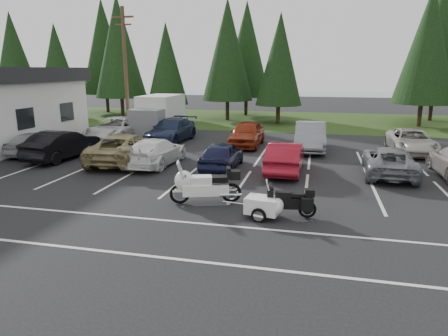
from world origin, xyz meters
TOP-DOWN VIEW (x-y plane):
  - ground at (0.00, 0.00)m, footprint 120.00×120.00m
  - grass_strip at (0.00, 24.00)m, footprint 80.00×16.00m
  - lake_water at (4.00, 55.00)m, footprint 70.00×50.00m
  - utility_pole at (-10.00, 12.00)m, footprint 1.60×0.26m
  - box_truck at (-8.00, 12.50)m, footprint 2.40×5.60m
  - stall_markings at (0.00, 2.00)m, footprint 32.00×16.00m
  - conifer_0 at (-28.00, 22.50)m, footprint 4.58×4.58m
  - conifer_1 at (-22.00, 21.20)m, footprint 3.96×3.96m
  - conifer_2 at (-16.00, 22.80)m, footprint 5.10×5.10m
  - conifer_3 at (-10.50, 21.40)m, footprint 3.87×3.87m
  - conifer_4 at (-5.00, 22.90)m, footprint 4.80×4.80m
  - conifer_5 at (0.00, 21.60)m, footprint 4.14×4.14m
  - conifer_6 at (12.00, 22.10)m, footprint 4.93×4.93m
  - conifer_back_a at (-20.00, 27.00)m, footprint 5.28×5.28m
  - conifer_back_b at (-4.00, 27.50)m, footprint 4.97×4.97m
  - conifer_back_c at (14.00, 26.80)m, footprint 5.50×5.50m
  - car_near_0 at (-12.26, 4.62)m, footprint 1.98×4.13m
  - car_near_1 at (-9.97, 3.95)m, footprint 2.06×4.89m
  - car_near_2 at (-6.20, 3.92)m, footprint 3.00×5.76m
  - car_near_3 at (-4.45, 3.74)m, footprint 2.08×4.81m
  - car_near_4 at (-0.97, 3.71)m, footprint 1.64×4.04m
  - car_near_5 at (2.12, 3.74)m, footprint 1.60×4.45m
  - car_near_6 at (6.82, 4.27)m, footprint 2.44×4.87m
  - car_far_0 at (-9.90, 9.92)m, footprint 2.72×5.76m
  - car_far_1 at (-6.10, 10.37)m, footprint 2.46×5.40m
  - car_far_2 at (-0.83, 9.99)m, footprint 1.88×4.65m
  - car_far_3 at (3.14, 9.51)m, footprint 1.88×5.11m
  - car_far_4 at (8.92, 9.97)m, footprint 2.34×4.98m
  - touring_motorcycle at (-0.34, -1.51)m, footprint 3.02×1.73m
  - cargo_trailer at (1.89, -2.54)m, footprint 1.68×1.11m
  - adventure_motorcycle at (2.67, -2.31)m, footprint 2.20×1.02m

SIDE VIEW (x-z plane):
  - ground at x=0.00m, z-range 0.00..0.00m
  - lake_water at x=4.00m, z-range -0.01..0.01m
  - stall_markings at x=0.00m, z-range 0.00..0.01m
  - grass_strip at x=0.00m, z-range 0.00..0.01m
  - cargo_trailer at x=1.89m, z-range 0.00..0.72m
  - adventure_motorcycle at x=2.67m, z-range 0.00..1.29m
  - car_near_6 at x=6.82m, z-range 0.00..1.32m
  - car_near_0 at x=-12.26m, z-range 0.00..1.36m
  - car_near_4 at x=-0.97m, z-range 0.00..1.38m
  - car_far_4 at x=8.92m, z-range 0.00..1.38m
  - car_near_3 at x=-4.45m, z-range 0.00..1.38m
  - car_near_5 at x=2.12m, z-range 0.00..1.46m
  - car_far_1 at x=-6.10m, z-range 0.00..1.53m
  - car_near_2 at x=-6.20m, z-range 0.00..1.55m
  - car_near_1 at x=-9.97m, z-range 0.00..1.57m
  - car_far_2 at x=-0.83m, z-range 0.00..1.58m
  - car_far_0 at x=-9.90m, z-range 0.00..1.59m
  - touring_motorcycle at x=-0.34m, z-range 0.00..1.60m
  - car_far_3 at x=3.14m, z-range 0.00..1.67m
  - box_truck at x=-8.00m, z-range 0.00..2.90m
  - utility_pole at x=-10.00m, z-range 0.20..9.20m
  - conifer_3 at x=-10.50m, z-range 0.76..9.78m
  - conifer_1 at x=-22.00m, z-range 0.78..10.00m
  - conifer_5 at x=0.00m, z-range 0.81..10.45m
  - conifer_0 at x=-28.00m, z-range 0.90..11.56m
  - conifer_4 at x=-5.00m, z-range 0.95..12.12m
  - conifer_6 at x=12.00m, z-range 0.97..12.45m
  - conifer_back_b at x=-4.00m, z-range 0.98..12.56m
  - conifer_2 at x=-16.00m, z-range 1.01..12.90m
  - conifer_back_a at x=-20.00m, z-range 1.04..13.34m
  - conifer_back_c at x=14.00m, z-range 1.09..13.90m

